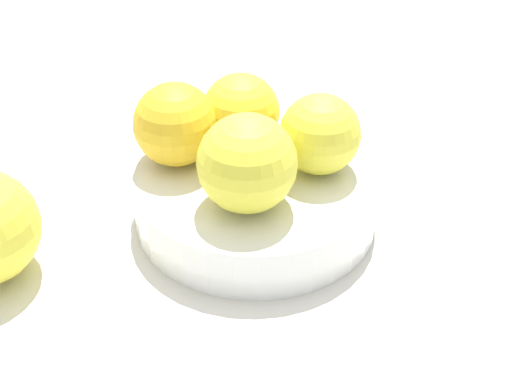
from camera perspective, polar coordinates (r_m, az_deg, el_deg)
The scene contains 6 objects.
ground_plane at distance 57.65cm, azimuth 0.00°, elevation -2.80°, with size 110.00×110.00×2.00cm, color silver.
fruit_bowl at distance 55.82cm, azimuth 0.00°, elevation -0.44°, with size 19.34×19.34×4.17cm.
orange_in_bowl_0 at distance 54.87cm, azimuth -6.61°, elevation 5.51°, with size 6.65×6.65×6.65cm, color yellow.
orange_in_bowl_1 at distance 49.38cm, azimuth -0.74°, elevation 2.35°, with size 7.25×7.25×7.25cm, color yellow.
orange_in_bowl_2 at distance 56.49cm, azimuth -1.25°, elevation 6.55°, with size 6.35×6.35×6.35cm, color yellow.
orange_in_bowl_3 at distance 53.79cm, azimuth 5.25°, elevation 4.73°, with size 6.33×6.33×6.33cm, color yellow.
Camera 1 is at (-44.72, 1.46, 35.35)cm, focal length 48.93 mm.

